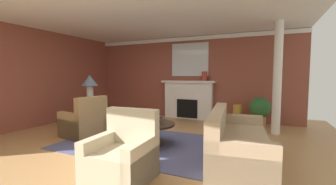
{
  "coord_description": "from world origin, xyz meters",
  "views": [
    {
      "loc": [
        2.54,
        -4.01,
        1.43
      ],
      "look_at": [
        0.27,
        1.06,
        1.0
      ],
      "focal_mm": 23.55,
      "sensor_mm": 36.0,
      "label": 1
    }
  ],
  "objects_px": {
    "armchair_near_window": "(84,123)",
    "coffee_table": "(151,129)",
    "side_table": "(91,113)",
    "mantel_mirror": "(190,60)",
    "fireplace": "(188,101)",
    "potted_plant": "(260,110)",
    "sofa": "(236,144)",
    "vase_mantel_right": "(204,76)",
    "vase_tall_corner": "(237,115)",
    "armchair_facing_fireplace": "(122,158)",
    "table_lamp": "(90,83)"
  },
  "relations": [
    {
      "from": "sofa",
      "to": "armchair_near_window",
      "type": "height_order",
      "value": "armchair_near_window"
    },
    {
      "from": "fireplace",
      "to": "armchair_near_window",
      "type": "distance_m",
      "value": 3.42
    },
    {
      "from": "mantel_mirror",
      "to": "armchair_facing_fireplace",
      "type": "bearing_deg",
      "value": -82.81
    },
    {
      "from": "coffee_table",
      "to": "vase_mantel_right",
      "type": "relative_size",
      "value": 3.35
    },
    {
      "from": "mantel_mirror",
      "to": "fireplace",
      "type": "bearing_deg",
      "value": -90.0
    },
    {
      "from": "armchair_near_window",
      "to": "armchair_facing_fireplace",
      "type": "distance_m",
      "value": 2.55
    },
    {
      "from": "mantel_mirror",
      "to": "table_lamp",
      "type": "bearing_deg",
      "value": -130.45
    },
    {
      "from": "fireplace",
      "to": "potted_plant",
      "type": "bearing_deg",
      "value": -9.18
    },
    {
      "from": "armchair_near_window",
      "to": "sofa",
      "type": "bearing_deg",
      "value": -1.85
    },
    {
      "from": "table_lamp",
      "to": "vase_mantel_right",
      "type": "xyz_separation_m",
      "value": [
        2.61,
        2.24,
        0.18
      ]
    },
    {
      "from": "potted_plant",
      "to": "sofa",
      "type": "bearing_deg",
      "value": -95.82
    },
    {
      "from": "fireplace",
      "to": "potted_plant",
      "type": "xyz_separation_m",
      "value": [
        2.21,
        -0.36,
        -0.1
      ]
    },
    {
      "from": "armchair_facing_fireplace",
      "to": "coffee_table",
      "type": "height_order",
      "value": "armchair_facing_fireplace"
    },
    {
      "from": "mantel_mirror",
      "to": "vase_tall_corner",
      "type": "distance_m",
      "value": 2.35
    },
    {
      "from": "mantel_mirror",
      "to": "coffee_table",
      "type": "height_order",
      "value": "mantel_mirror"
    },
    {
      "from": "side_table",
      "to": "table_lamp",
      "type": "relative_size",
      "value": 0.93
    },
    {
      "from": "fireplace",
      "to": "armchair_facing_fireplace",
      "type": "distance_m",
      "value": 4.52
    },
    {
      "from": "fireplace",
      "to": "coffee_table",
      "type": "height_order",
      "value": "fireplace"
    },
    {
      "from": "sofa",
      "to": "potted_plant",
      "type": "bearing_deg",
      "value": 84.18
    },
    {
      "from": "armchair_near_window",
      "to": "armchair_facing_fireplace",
      "type": "xyz_separation_m",
      "value": [
        2.11,
        -1.43,
        0.0
      ]
    },
    {
      "from": "coffee_table",
      "to": "table_lamp",
      "type": "height_order",
      "value": "table_lamp"
    },
    {
      "from": "fireplace",
      "to": "sofa",
      "type": "distance_m",
      "value": 3.71
    },
    {
      "from": "armchair_facing_fireplace",
      "to": "potted_plant",
      "type": "distance_m",
      "value": 4.43
    },
    {
      "from": "coffee_table",
      "to": "side_table",
      "type": "xyz_separation_m",
      "value": [
        -2.25,
        0.66,
        0.06
      ]
    },
    {
      "from": "fireplace",
      "to": "potted_plant",
      "type": "relative_size",
      "value": 2.16
    },
    {
      "from": "table_lamp",
      "to": "mantel_mirror",
      "type": "bearing_deg",
      "value": 49.55
    },
    {
      "from": "side_table",
      "to": "coffee_table",
      "type": "bearing_deg",
      "value": -16.38
    },
    {
      "from": "sofa",
      "to": "armchair_near_window",
      "type": "bearing_deg",
      "value": 178.15
    },
    {
      "from": "fireplace",
      "to": "vase_mantel_right",
      "type": "xyz_separation_m",
      "value": [
        0.55,
        -0.05,
        0.81
      ]
    },
    {
      "from": "vase_tall_corner",
      "to": "vase_mantel_right",
      "type": "relative_size",
      "value": 1.97
    },
    {
      "from": "coffee_table",
      "to": "vase_mantel_right",
      "type": "xyz_separation_m",
      "value": [
        0.36,
        2.9,
        1.07
      ]
    },
    {
      "from": "table_lamp",
      "to": "sofa",
      "type": "bearing_deg",
      "value": -12.28
    },
    {
      "from": "side_table",
      "to": "mantel_mirror",
      "type": "bearing_deg",
      "value": 49.55
    },
    {
      "from": "mantel_mirror",
      "to": "armchair_facing_fireplace",
      "type": "xyz_separation_m",
      "value": [
        0.58,
        -4.59,
        -1.65
      ]
    },
    {
      "from": "sofa",
      "to": "armchair_facing_fireplace",
      "type": "bearing_deg",
      "value": -135.56
    },
    {
      "from": "fireplace",
      "to": "table_lamp",
      "type": "xyz_separation_m",
      "value": [
        -2.06,
        -2.29,
        0.63
      ]
    },
    {
      "from": "fireplace",
      "to": "mantel_mirror",
      "type": "relative_size",
      "value": 1.43
    },
    {
      "from": "vase_mantel_right",
      "to": "sofa",
      "type": "bearing_deg",
      "value": -66.18
    },
    {
      "from": "table_lamp",
      "to": "potted_plant",
      "type": "xyz_separation_m",
      "value": [
        4.26,
        1.93,
        -0.73
      ]
    },
    {
      "from": "fireplace",
      "to": "side_table",
      "type": "height_order",
      "value": "fireplace"
    },
    {
      "from": "armchair_near_window",
      "to": "side_table",
      "type": "xyz_separation_m",
      "value": [
        -0.52,
        0.75,
        0.09
      ]
    },
    {
      "from": "armchair_near_window",
      "to": "armchair_facing_fireplace",
      "type": "bearing_deg",
      "value": -34.04
    },
    {
      "from": "armchair_facing_fireplace",
      "to": "side_table",
      "type": "bearing_deg",
      "value": 140.38
    },
    {
      "from": "fireplace",
      "to": "sofa",
      "type": "bearing_deg",
      "value": -58.67
    },
    {
      "from": "armchair_near_window",
      "to": "vase_mantel_right",
      "type": "height_order",
      "value": "vase_mantel_right"
    },
    {
      "from": "vase_tall_corner",
      "to": "potted_plant",
      "type": "relative_size",
      "value": 0.71
    },
    {
      "from": "side_table",
      "to": "vase_tall_corner",
      "type": "xyz_separation_m",
      "value": [
        3.66,
        1.99,
        -0.11
      ]
    },
    {
      "from": "coffee_table",
      "to": "armchair_near_window",
      "type": "bearing_deg",
      "value": -176.91
    },
    {
      "from": "fireplace",
      "to": "mantel_mirror",
      "type": "distance_m",
      "value": 1.36
    },
    {
      "from": "armchair_near_window",
      "to": "coffee_table",
      "type": "relative_size",
      "value": 0.95
    }
  ]
}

